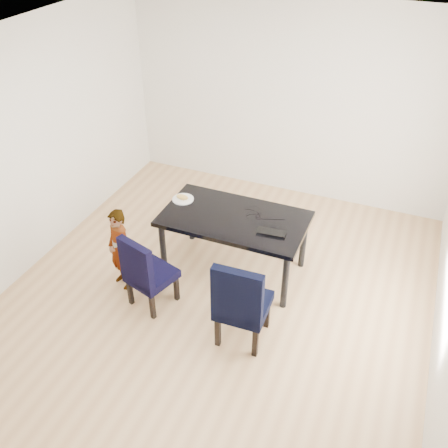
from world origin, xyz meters
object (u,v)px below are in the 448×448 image
at_px(chair_right, 244,299).
at_px(laptop, 272,230).
at_px(chair_left, 151,270).
at_px(plate, 183,199).
at_px(child, 120,250).
at_px(dining_table, 234,244).

xyz_separation_m(chair_right, laptop, (0.01, 0.83, 0.26)).
height_order(chair_left, plate, chair_left).
distance_m(chair_right, child, 1.54).
bearing_deg(chair_left, child, -178.16).
xyz_separation_m(dining_table, plate, (-0.68, 0.10, 0.38)).
distance_m(dining_table, child, 1.28).
relative_size(dining_table, chair_left, 1.78).
bearing_deg(laptop, child, 16.92).
bearing_deg(plate, child, -115.10).
bearing_deg(chair_right, chair_left, 173.00).
bearing_deg(child, chair_right, 15.87).
distance_m(chair_right, plate, 1.56).
relative_size(child, plate, 3.94).
distance_m(chair_right, laptop, 0.87).
bearing_deg(chair_left, laptop, 51.83).
height_order(child, plate, child).
bearing_deg(chair_left, dining_table, 71.12).
relative_size(chair_left, chair_right, 0.89).
xyz_separation_m(dining_table, laptop, (0.47, -0.09, 0.39)).
distance_m(child, plate, 0.94).
height_order(dining_table, child, child).
xyz_separation_m(chair_right, plate, (-1.14, 1.03, 0.25)).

